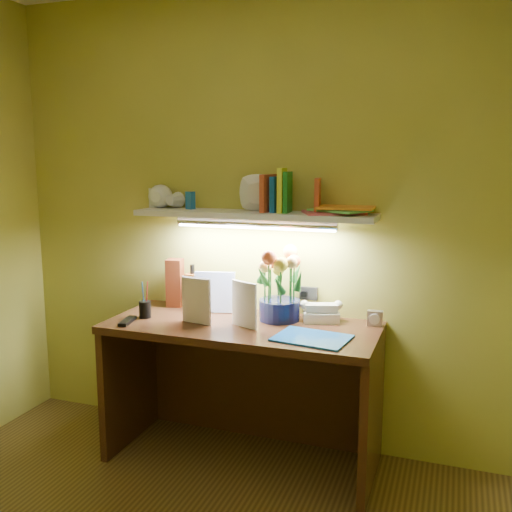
{
  "coord_description": "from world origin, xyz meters",
  "views": [
    {
      "loc": [
        1.02,
        -1.44,
        1.59
      ],
      "look_at": [
        0.03,
        1.35,
        1.08
      ],
      "focal_mm": 40.0,
      "sensor_mm": 36.0,
      "label": 1
    }
  ],
  "objects_px": {
    "flower_bouquet": "(280,285)",
    "telephone": "(321,311)",
    "desk_clock": "(375,318)",
    "whisky_bottle": "(193,286)",
    "desk": "(242,393)"
  },
  "relations": [
    {
      "from": "desk",
      "to": "flower_bouquet",
      "type": "xyz_separation_m",
      "value": [
        0.16,
        0.14,
        0.56
      ]
    },
    {
      "from": "desk",
      "to": "whisky_bottle",
      "type": "xyz_separation_m",
      "value": [
        -0.38,
        0.22,
        0.5
      ]
    },
    {
      "from": "desk_clock",
      "to": "flower_bouquet",
      "type": "bearing_deg",
      "value": -176.66
    },
    {
      "from": "desk",
      "to": "telephone",
      "type": "distance_m",
      "value": 0.6
    },
    {
      "from": "desk",
      "to": "desk_clock",
      "type": "xyz_separation_m",
      "value": [
        0.65,
        0.2,
        0.41
      ]
    },
    {
      "from": "flower_bouquet",
      "to": "whisky_bottle",
      "type": "height_order",
      "value": "flower_bouquet"
    },
    {
      "from": "desk",
      "to": "desk_clock",
      "type": "distance_m",
      "value": 0.8
    },
    {
      "from": "whisky_bottle",
      "to": "desk_clock",
      "type": "bearing_deg",
      "value": -1.08
    },
    {
      "from": "flower_bouquet",
      "to": "telephone",
      "type": "bearing_deg",
      "value": 12.9
    },
    {
      "from": "desk",
      "to": "desk_clock",
      "type": "relative_size",
      "value": 17.93
    },
    {
      "from": "whisky_bottle",
      "to": "desk",
      "type": "bearing_deg",
      "value": -29.95
    },
    {
      "from": "flower_bouquet",
      "to": "desk_clock",
      "type": "xyz_separation_m",
      "value": [
        0.49,
        0.06,
        -0.15
      ]
    },
    {
      "from": "desk",
      "to": "telephone",
      "type": "xyz_separation_m",
      "value": [
        0.37,
        0.19,
        0.43
      ]
    },
    {
      "from": "telephone",
      "to": "desk_clock",
      "type": "bearing_deg",
      "value": -15.29
    },
    {
      "from": "desk_clock",
      "to": "telephone",
      "type": "bearing_deg",
      "value": 178.72
    }
  ]
}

